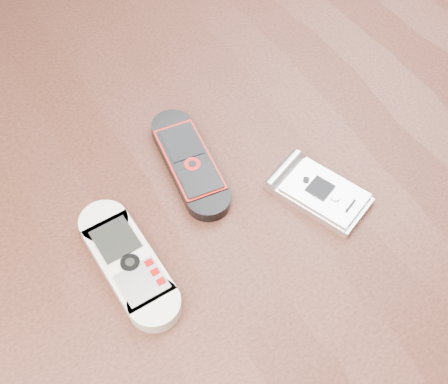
{
  "coord_description": "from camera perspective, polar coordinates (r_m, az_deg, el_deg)",
  "views": [
    {
      "loc": [
        -0.16,
        -0.29,
        1.24
      ],
      "look_at": [
        0.01,
        0.0,
        0.76
      ],
      "focal_mm": 50.0,
      "sensor_mm": 36.0,
      "label": 1
    }
  ],
  "objects": [
    {
      "name": "nokia_black_red",
      "position": [
        0.62,
        -3.18,
        2.73
      ],
      "size": [
        0.06,
        0.14,
        0.01
      ],
      "primitive_type": "cube",
      "rotation": [
        0.0,
        0.0,
        -0.12
      ],
      "color": "black",
      "rests_on": "table"
    },
    {
      "name": "motorola_razr",
      "position": [
        0.6,
        8.94,
        -0.12
      ],
      "size": [
        0.08,
        0.11,
        0.02
      ],
      "primitive_type": "cube",
      "rotation": [
        0.0,
        0.0,
        0.39
      ],
      "color": "silver",
      "rests_on": "table"
    },
    {
      "name": "nokia_white",
      "position": [
        0.56,
        -8.74,
        -6.39
      ],
      "size": [
        0.05,
        0.14,
        0.02
      ],
      "primitive_type": "cube",
      "rotation": [
        0.0,
        0.0,
        0.05
      ],
      "color": "white",
      "rests_on": "table"
    },
    {
      "name": "table",
      "position": [
        0.69,
        -0.36,
        -5.73
      ],
      "size": [
        1.2,
        0.8,
        0.75
      ],
      "color": "black",
      "rests_on": "ground"
    }
  ]
}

